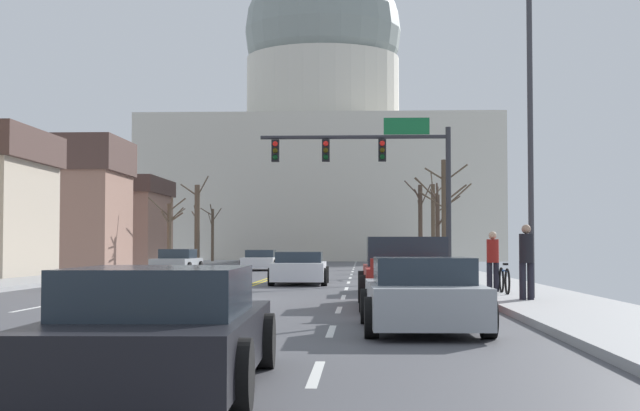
{
  "coord_description": "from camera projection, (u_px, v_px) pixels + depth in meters",
  "views": [
    {
      "loc": [
        4.01,
        -24.18,
        1.42
      ],
      "look_at": [
        1.38,
        35.1,
        3.98
      ],
      "focal_mm": 52.69,
      "sensor_mm": 36.0,
      "label": 1
    }
  ],
  "objects": [
    {
      "name": "flank_building_01",
      "position": [
        98.0,
        221.0,
        72.29
      ],
      "size": [
        10.28,
        9.31,
        6.61
      ],
      "color": "#8C6656",
      "rests_on": "ground"
    },
    {
      "name": "sedan_near_04",
      "position": [
        161.0,
        330.0,
        9.43
      ],
      "size": [
        2.19,
        4.74,
        1.21
      ],
      "color": "black",
      "rests_on": "ground"
    },
    {
      "name": "bare_tree_03",
      "position": [
        197.0,
        223.0,
        67.47
      ],
      "size": [
        2.31,
        2.01,
        6.29
      ],
      "color": "brown",
      "rests_on": "ground"
    },
    {
      "name": "pedestrian_00",
      "position": [
        526.0,
        258.0,
        22.32
      ],
      "size": [
        0.35,
        0.34,
        1.79
      ],
      "color": "black",
      "rests_on": "ground"
    },
    {
      "name": "sedan_oncoming_00",
      "position": [
        177.0,
        263.0,
        47.09
      ],
      "size": [
        2.09,
        4.43,
        1.26
      ],
      "color": "#9EA3A8",
      "rests_on": "ground"
    },
    {
      "name": "bare_tree_02",
      "position": [
        438.0,
        225.0,
        54.02
      ],
      "size": [
        2.48,
        2.84,
        4.82
      ],
      "color": "#423328",
      "rests_on": "ground"
    },
    {
      "name": "street_lamp_right",
      "position": [
        518.0,
        105.0,
        23.3
      ],
      "size": [
        2.32,
        0.24,
        8.1
      ],
      "color": "#333338",
      "rests_on": "ground"
    },
    {
      "name": "flank_building_02",
      "position": [
        33.0,
        203.0,
        59.13
      ],
      "size": [
        11.57,
        7.06,
        8.17
      ],
      "color": "#8C6656",
      "rests_on": "ground"
    },
    {
      "name": "bare_tree_01",
      "position": [
        212.0,
        232.0,
        78.71
      ],
      "size": [
        1.98,
        1.69,
        4.76
      ],
      "color": "brown",
      "rests_on": "ground"
    },
    {
      "name": "sedan_near_03",
      "position": [
        422.0,
        296.0,
        15.72
      ],
      "size": [
        2.09,
        4.42,
        1.23
      ],
      "color": "#9EA3A8",
      "rests_on": "ground"
    },
    {
      "name": "ground",
      "position": [
        207.0,
        300.0,
        24.25
      ],
      "size": [
        20.0,
        180.0,
        0.2
      ],
      "color": "#49494E"
    },
    {
      "name": "capitol_building",
      "position": [
        323.0,
        141.0,
        97.37
      ],
      "size": [
        34.54,
        22.57,
        34.25
      ],
      "color": "beige",
      "rests_on": "ground"
    },
    {
      "name": "pedestrian_01",
      "position": [
        493.0,
        258.0,
        26.33
      ],
      "size": [
        0.35,
        0.34,
        1.69
      ],
      "color": "black",
      "rests_on": "ground"
    },
    {
      "name": "signal_gantry",
      "position": [
        379.0,
        162.0,
        38.88
      ],
      "size": [
        7.91,
        0.41,
        6.61
      ],
      "color": "#28282D",
      "rests_on": "ground"
    },
    {
      "name": "bare_tree_06",
      "position": [
        445.0,
        211.0,
        46.75
      ],
      "size": [
        2.42,
        2.23,
        5.59
      ],
      "color": "#4C3D2D",
      "rests_on": "ground"
    },
    {
      "name": "sedan_near_00",
      "position": [
        300.0,
        269.0,
        34.7
      ],
      "size": [
        2.15,
        4.54,
        1.2
      ],
      "color": "silver",
      "rests_on": "ground"
    },
    {
      "name": "sedan_near_01",
      "position": [
        400.0,
        274.0,
        28.4
      ],
      "size": [
        2.07,
        4.31,
        1.22
      ],
      "color": "silver",
      "rests_on": "ground"
    },
    {
      "name": "bare_tree_05",
      "position": [
        170.0,
        231.0,
        61.43
      ],
      "size": [
        2.32,
        1.7,
        4.48
      ],
      "color": "brown",
      "rests_on": "ground"
    },
    {
      "name": "pickup_truck_near_02",
      "position": [
        408.0,
        276.0,
        21.89
      ],
      "size": [
        2.33,
        5.71,
        1.63
      ],
      "color": "maroon",
      "rests_on": "ground"
    },
    {
      "name": "sedan_oncoming_01",
      "position": [
        260.0,
        261.0,
        54.99
      ],
      "size": [
        2.11,
        4.55,
        1.19
      ],
      "color": "silver",
      "rests_on": "ground"
    },
    {
      "name": "bicycle_parked",
      "position": [
        504.0,
        280.0,
        25.45
      ],
      "size": [
        0.12,
        1.77,
        0.85
      ],
      "color": "black",
      "rests_on": "ground"
    },
    {
      "name": "bare_tree_00",
      "position": [
        433.0,
        221.0,
        63.04
      ],
      "size": [
        1.81,
        2.19,
        6.15
      ],
      "color": "#4C3D2D",
      "rests_on": "ground"
    },
    {
      "name": "bare_tree_04",
      "position": [
        420.0,
        221.0,
        70.37
      ],
      "size": [
        1.97,
        1.84,
        6.24
      ],
      "color": "#423328",
      "rests_on": "ground"
    }
  ]
}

